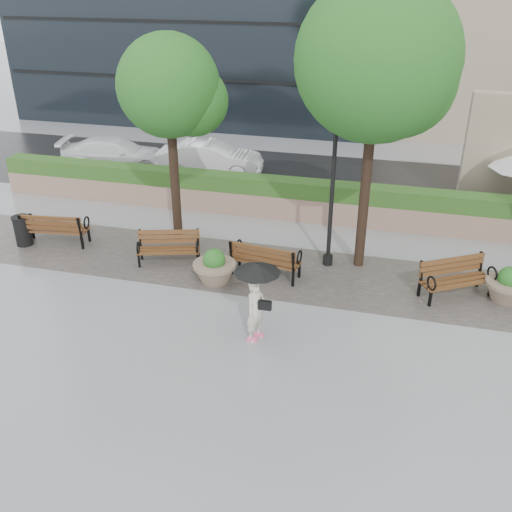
% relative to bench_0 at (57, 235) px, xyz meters
% --- Properties ---
extents(ground, '(100.00, 100.00, 0.00)m').
position_rel_bench_0_xyz_m(ground, '(7.74, -2.99, -0.31)').
color(ground, gray).
rests_on(ground, ground).
extents(cobble_strip, '(28.00, 3.20, 0.01)m').
position_rel_bench_0_xyz_m(cobble_strip, '(7.74, 0.01, -0.31)').
color(cobble_strip, '#383330').
rests_on(cobble_strip, ground).
extents(hedge_wall, '(24.00, 0.80, 1.35)m').
position_rel_bench_0_xyz_m(hedge_wall, '(7.74, 4.01, 0.35)').
color(hedge_wall, '#8F6E5C').
rests_on(hedge_wall, ground).
extents(asphalt_street, '(40.00, 7.00, 0.00)m').
position_rel_bench_0_xyz_m(asphalt_street, '(7.74, 8.01, -0.31)').
color(asphalt_street, black).
rests_on(asphalt_street, ground).
extents(bench_0, '(2.05, 1.04, 1.05)m').
position_rel_bench_0_xyz_m(bench_0, '(0.00, 0.00, 0.00)').
color(bench_0, brown).
rests_on(bench_0, ground).
extents(bench_1, '(1.89, 1.18, 0.95)m').
position_rel_bench_0_xyz_m(bench_1, '(3.89, -0.31, -0.03)').
color(bench_1, brown).
rests_on(bench_1, ground).
extents(bench_2, '(2.01, 1.02, 1.03)m').
position_rel_bench_0_xyz_m(bench_2, '(6.79, -0.37, -0.01)').
color(bench_2, brown).
rests_on(bench_2, ground).
extents(bench_3, '(1.99, 1.63, 1.02)m').
position_rel_bench_0_xyz_m(bench_3, '(11.86, -0.16, -0.01)').
color(bench_3, brown).
rests_on(bench_3, ground).
extents(planter_left, '(1.18, 1.18, 0.99)m').
position_rel_bench_0_xyz_m(planter_left, '(5.53, -1.03, 0.07)').
color(planter_left, '#7F6B56').
rests_on(planter_left, ground).
extents(planter_right, '(1.14, 1.14, 0.96)m').
position_rel_bench_0_xyz_m(planter_right, '(13.16, -0.04, 0.06)').
color(planter_right, '#7F6B56').
rests_on(planter_right, ground).
extents(trash_bin, '(0.54, 0.54, 0.90)m').
position_rel_bench_0_xyz_m(trash_bin, '(-0.96, -0.30, 0.14)').
color(trash_bin, black).
rests_on(trash_bin, ground).
extents(lamppost, '(0.28, 0.28, 4.31)m').
position_rel_bench_0_xyz_m(lamppost, '(8.39, 0.77, 1.59)').
color(lamppost, black).
rests_on(lamppost, ground).
extents(tree_0, '(3.10, 2.94, 6.23)m').
position_rel_bench_0_xyz_m(tree_0, '(3.66, 1.44, 4.31)').
color(tree_0, black).
rests_on(tree_0, ground).
extents(tree_1, '(4.13, 4.13, 7.78)m').
position_rel_bench_0_xyz_m(tree_1, '(9.41, 1.08, 5.25)').
color(tree_1, black).
rests_on(tree_1, ground).
extents(car_left, '(4.90, 2.84, 1.34)m').
position_rel_bench_0_xyz_m(car_left, '(-1.65, 7.27, 0.35)').
color(car_left, white).
rests_on(car_left, ground).
extents(car_right, '(4.49, 2.10, 1.42)m').
position_rel_bench_0_xyz_m(car_right, '(2.47, 7.55, 0.40)').
color(car_right, white).
rests_on(car_right, ground).
extents(pedestrian, '(1.07, 1.07, 1.96)m').
position_rel_bench_0_xyz_m(pedestrian, '(7.32, -3.33, 0.88)').
color(pedestrian, beige).
rests_on(pedestrian, ground).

